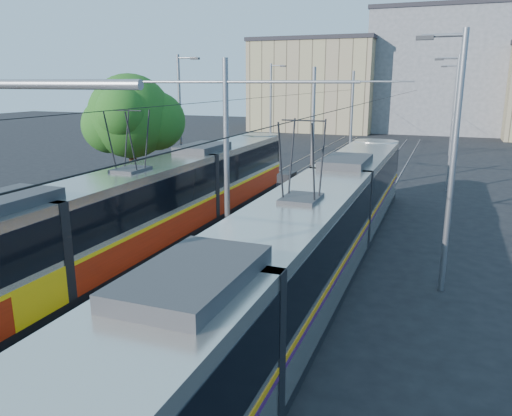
% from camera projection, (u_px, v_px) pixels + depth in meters
% --- Properties ---
extents(ground, '(160.00, 160.00, 0.00)m').
position_uv_depth(ground, '(85.00, 375.00, 11.42)').
color(ground, black).
rests_on(ground, ground).
extents(platform, '(4.00, 50.00, 0.30)m').
position_uv_depth(platform, '(297.00, 203.00, 26.76)').
color(platform, gray).
rests_on(platform, ground).
extents(tactile_strip_left, '(0.70, 50.00, 0.01)m').
position_uv_depth(tactile_strip_left, '(271.00, 198.00, 27.23)').
color(tactile_strip_left, gray).
rests_on(tactile_strip_left, platform).
extents(tactile_strip_right, '(0.70, 50.00, 0.01)m').
position_uv_depth(tactile_strip_right, '(323.00, 203.00, 26.22)').
color(tactile_strip_right, gray).
rests_on(tactile_strip_right, platform).
extents(rails, '(8.71, 70.00, 0.03)m').
position_uv_depth(rails, '(297.00, 206.00, 26.79)').
color(rails, gray).
rests_on(rails, ground).
extents(tram_left, '(2.43, 29.33, 5.50)m').
position_uv_depth(tram_left, '(133.00, 212.00, 18.88)').
color(tram_left, black).
rests_on(tram_left, ground).
extents(tram_right, '(2.43, 31.96, 5.50)m').
position_uv_depth(tram_right, '(300.00, 249.00, 14.31)').
color(tram_right, black).
rests_on(tram_right, ground).
extents(catenary, '(9.20, 70.00, 7.00)m').
position_uv_depth(catenary, '(281.00, 126.00, 23.10)').
color(catenary, gray).
rests_on(catenary, platform).
extents(street_lamps, '(15.18, 38.22, 8.00)m').
position_uv_depth(street_lamps, '(317.00, 122.00, 29.38)').
color(street_lamps, gray).
rests_on(street_lamps, ground).
extents(shelter, '(0.66, 1.05, 2.28)m').
position_uv_depth(shelter, '(287.00, 196.00, 22.40)').
color(shelter, black).
rests_on(shelter, platform).
extents(tree, '(4.77, 4.41, 6.92)m').
position_uv_depth(tree, '(137.00, 118.00, 25.84)').
color(tree, '#382314').
rests_on(tree, ground).
extents(building_left, '(16.32, 12.24, 11.95)m').
position_uv_depth(building_left, '(317.00, 85.00, 67.68)').
color(building_left, gray).
rests_on(building_left, ground).
extents(building_centre, '(18.36, 14.28, 15.49)m').
position_uv_depth(building_centre, '(444.00, 71.00, 65.29)').
color(building_centre, gray).
rests_on(building_centre, ground).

